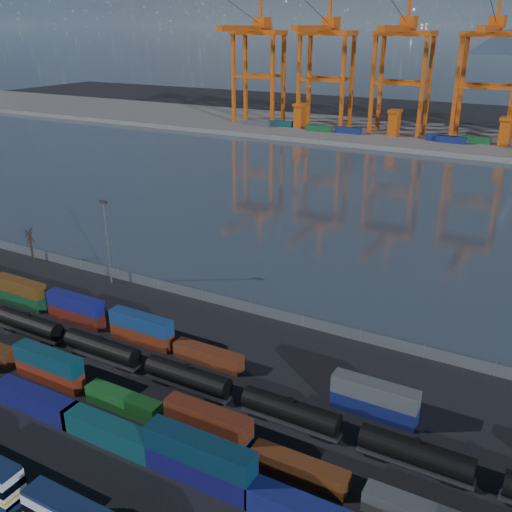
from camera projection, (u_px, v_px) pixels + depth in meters
The scene contains 13 objects.
ground at pixel (149, 398), 76.63m from camera, with size 700.00×700.00×0.00m, color black.
harbor_water at pixel (383, 202), 161.91m from camera, with size 700.00×700.00×0.00m, color #2E3942.
far_quay at pixel (456, 139), 246.83m from camera, with size 700.00×70.00×2.00m, color #514F4C.
container_row_south at pixel (22, 390), 74.29m from camera, with size 140.81×2.66×5.67m.
container_row_mid at pixel (247, 445), 65.41m from camera, with size 139.84×2.29×4.87m.
container_row_north at pixel (108, 321), 92.54m from camera, with size 141.00×2.27×4.83m.
tanker_string at pixel (102, 349), 84.48m from camera, with size 137.16×2.83×4.04m.
waterfront_fence at pixel (250, 308), 99.00m from camera, with size 160.12×0.12×2.20m.
bare_tree at pixel (31, 244), 120.07m from camera, with size 2.03×2.08×7.81m.
yard_light_mast at pixel (107, 238), 107.69m from camera, with size 1.60×0.40×16.60m.
gantry_cranes at pixel (446, 47), 230.66m from camera, with size 199.27×46.60×63.10m.
quay_containers at pixel (423, 137), 239.08m from camera, with size 172.58×10.99×2.60m.
straddle_carriers at pixel (447, 126), 237.28m from camera, with size 140.00×7.00×11.10m.
Camera 1 is at (43.50, -49.00, 46.40)m, focal length 40.00 mm.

